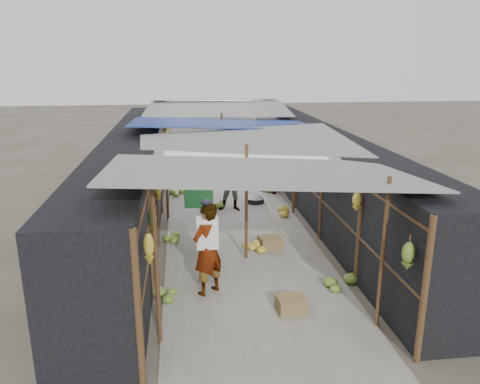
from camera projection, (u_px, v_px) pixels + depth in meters
name	position (u px, v px, depth m)	size (l,w,h in m)	color
ground	(271.00, 333.00, 7.67)	(80.00, 80.00, 0.00)	#6B6356
aisle_slab	(230.00, 210.00, 13.86)	(3.60, 16.00, 0.02)	#9E998E
stall_left	(135.00, 175.00, 13.22)	(1.40, 15.00, 2.30)	black
stall_right	(320.00, 170.00, 13.87)	(1.40, 15.00, 2.30)	black
crate_near	(291.00, 305.00, 8.27)	(0.50, 0.40, 0.30)	olive
crate_mid	(270.00, 243.00, 11.02)	(0.51, 0.41, 0.30)	olive
crate_back	(210.00, 170.00, 18.20)	(0.40, 0.33, 0.26)	olive
black_basin	(255.00, 201.00, 14.52)	(0.56, 0.56, 0.17)	black
vendor_elderly	(208.00, 249.00, 8.72)	(0.66, 0.44, 1.82)	silver
shopper_blue	(232.00, 182.00, 13.59)	(0.84, 0.65, 1.73)	#1F4A9E
vendor_seated	(273.00, 180.00, 15.36)	(0.64, 0.37, 1.00)	#534E48
market_canopy	(229.00, 128.00, 13.50)	(5.62, 15.20, 2.77)	brown
hanging_bananas	(229.00, 155.00, 13.55)	(3.96, 14.26, 0.82)	gold
floor_bananas	(229.00, 208.00, 13.51)	(4.09, 10.11, 0.36)	olive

